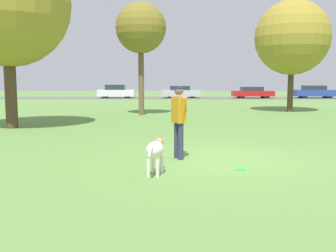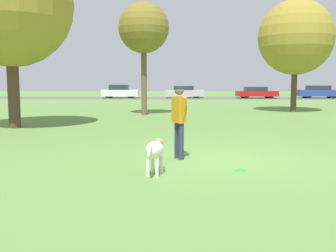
% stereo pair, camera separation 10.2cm
% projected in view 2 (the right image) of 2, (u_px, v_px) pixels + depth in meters
% --- Properties ---
extents(ground_plane, '(120.00, 120.00, 0.00)m').
position_uv_depth(ground_plane, '(221.00, 160.00, 9.45)').
color(ground_plane, '#608C42').
extents(far_road_strip, '(120.00, 6.00, 0.01)m').
position_uv_depth(far_road_strip, '(189.00, 98.00, 42.23)').
color(far_road_strip, '#5B5B59').
rests_on(far_road_strip, ground_plane).
extents(person, '(0.38, 0.63, 1.77)m').
position_uv_depth(person, '(179.00, 116.00, 9.45)').
color(person, '#2D334C').
rests_on(person, ground_plane).
extents(dog, '(0.44, 1.00, 0.70)m').
position_uv_depth(dog, '(155.00, 150.00, 7.93)').
color(dog, silver).
rests_on(dog, ground_plane).
extents(frisbee, '(0.24, 0.24, 0.02)m').
position_uv_depth(frisbee, '(240.00, 170.00, 8.34)').
color(frisbee, '#33D838').
rests_on(frisbee, ground_plane).
extents(tree_near_left, '(4.90, 4.90, 7.32)m').
position_uv_depth(tree_near_left, '(10.00, 4.00, 15.26)').
color(tree_near_left, '#4C3826').
rests_on(tree_near_left, ground_plane).
extents(tree_far_right, '(4.46, 4.46, 6.68)m').
position_uv_depth(tree_far_right, '(296.00, 37.00, 23.35)').
color(tree_far_right, '#4C3826').
rests_on(tree_far_right, ground_plane).
extents(tree_mid_center, '(2.75, 2.75, 6.10)m').
position_uv_depth(tree_mid_center, '(144.00, 29.00, 21.19)').
color(tree_mid_center, brown).
rests_on(tree_mid_center, ground_plane).
extents(parked_car_white, '(3.94, 1.90, 1.43)m').
position_uv_depth(parked_car_white, '(120.00, 92.00, 42.01)').
color(parked_car_white, white).
rests_on(parked_car_white, ground_plane).
extents(parked_car_silver, '(4.10, 1.89, 1.30)m').
position_uv_depth(parked_car_silver, '(184.00, 92.00, 42.22)').
color(parked_car_silver, '#B7B7BC').
rests_on(parked_car_silver, ground_plane).
extents(parked_car_red, '(4.36, 1.96, 1.21)m').
position_uv_depth(parked_car_red, '(256.00, 92.00, 41.72)').
color(parked_car_red, red).
rests_on(parked_car_red, ground_plane).
extents(parked_car_blue, '(4.38, 1.75, 1.35)m').
position_uv_depth(parked_car_blue, '(319.00, 92.00, 41.85)').
color(parked_car_blue, '#284293').
rests_on(parked_car_blue, ground_plane).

